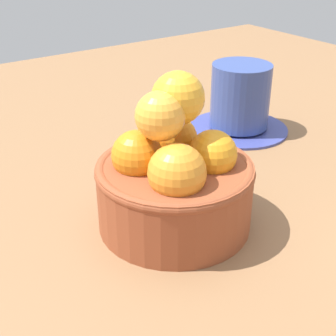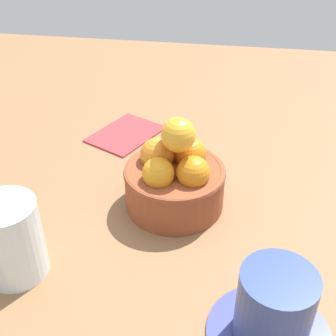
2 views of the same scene
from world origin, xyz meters
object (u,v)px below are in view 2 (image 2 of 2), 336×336
Objects in this scene: coffee_cup at (274,311)px; water_glass at (10,240)px; terracotta_bowl at (175,176)px; folded_napkin at (126,133)px.

coffee_cup is 28.51cm from water_glass.
water_glass is at bearing -46.98° from terracotta_bowl.
coffee_cup is (18.96, 12.30, -0.90)cm from terracotta_bowl.
folded_napkin is (-36.28, -23.39, -3.43)cm from coffee_cup.
folded_napkin is (-17.32, -11.09, -4.32)cm from terracotta_bowl.
terracotta_bowl reaches higher than water_glass.
water_glass is at bearing -98.34° from coffee_cup.
terracotta_bowl is 1.09× the size of coffee_cup.
terracotta_bowl is at bearing 133.02° from water_glass.
folded_napkin is at bearing 171.51° from water_glass.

